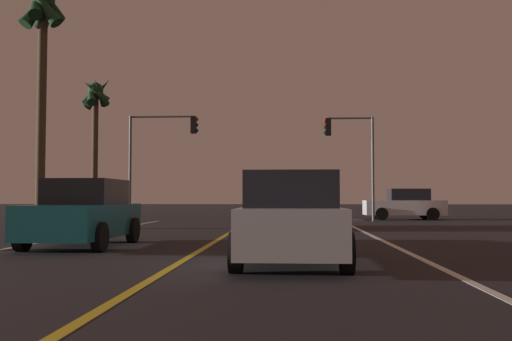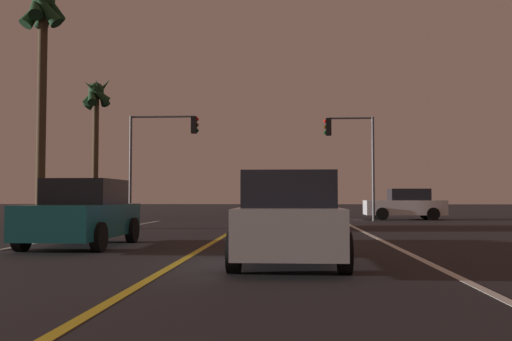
{
  "view_description": "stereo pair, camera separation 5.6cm",
  "coord_description": "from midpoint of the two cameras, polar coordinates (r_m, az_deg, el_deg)",
  "views": [
    {
      "loc": [
        2.1,
        1.09,
        1.25
      ],
      "look_at": [
        0.7,
        24.49,
        2.34
      ],
      "focal_mm": 39.93,
      "sensor_mm": 36.0,
      "label": 1
    },
    {
      "loc": [
        2.15,
        1.09,
        1.25
      ],
      "look_at": [
        0.7,
        24.49,
        2.34
      ],
      "focal_mm": 39.93,
      "sensor_mm": 36.0,
      "label": 2
    }
  ],
  "objects": [
    {
      "name": "car_crossing_side",
      "position": [
        32.47,
        14.64,
        -3.33
      ],
      "size": [
        4.3,
        2.02,
        1.7
      ],
      "rotation": [
        0.0,
        0.0,
        3.14
      ],
      "color": "black",
      "rests_on": "ground"
    },
    {
      "name": "traffic_light_near_right",
      "position": [
        30.0,
        9.28,
        2.61
      ],
      "size": [
        2.62,
        0.36,
        5.41
      ],
      "rotation": [
        0.0,
        0.0,
        3.14
      ],
      "color": "#4C4C51",
      "rests_on": "ground"
    },
    {
      "name": "lane_edge_right",
      "position": [
        11.44,
        16.79,
        -8.8
      ],
      "size": [
        0.16,
        36.31,
        0.01
      ],
      "primitive_type": "cube",
      "color": "silver",
      "rests_on": "ground"
    },
    {
      "name": "palm_tree_left_far",
      "position": [
        35.86,
        -15.84,
        6.33
      ],
      "size": [
        1.95,
        1.96,
        8.58
      ],
      "color": "#473826",
      "rests_on": "ground"
    },
    {
      "name": "car_lead_same_lane",
      "position": [
        10.61,
        3.36,
        -4.96
      ],
      "size": [
        2.02,
        4.3,
        1.7
      ],
      "rotation": [
        0.0,
        0.0,
        1.57
      ],
      "color": "black",
      "rests_on": "ground"
    },
    {
      "name": "car_oncoming",
      "position": [
        15.02,
        -16.97,
        -4.17
      ],
      "size": [
        2.02,
        4.3,
        1.7
      ],
      "rotation": [
        0.0,
        0.0,
        -1.57
      ],
      "color": "black",
      "rests_on": "ground"
    },
    {
      "name": "lane_center_divider",
      "position": [
        11.33,
        -7.49,
        -8.94
      ],
      "size": [
        0.16,
        36.31,
        0.01
      ],
      "primitive_type": "cube",
      "color": "gold",
      "rests_on": "ground"
    },
    {
      "name": "traffic_light_near_left",
      "position": [
        30.62,
        -9.37,
        2.83
      ],
      "size": [
        3.73,
        0.36,
        5.57
      ],
      "color": "#4C4C51",
      "rests_on": "ground"
    },
    {
      "name": "palm_tree_left_mid",
      "position": [
        25.0,
        -20.64,
        13.14
      ],
      "size": [
        2.0,
        1.92,
        10.1
      ],
      "color": "#473826",
      "rests_on": "ground"
    },
    {
      "name": "car_ahead_far",
      "position": [
        22.7,
        4.19,
        -3.73
      ],
      "size": [
        2.02,
        4.3,
        1.7
      ],
      "rotation": [
        0.0,
        0.0,
        1.57
      ],
      "color": "black",
      "rests_on": "ground"
    }
  ]
}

